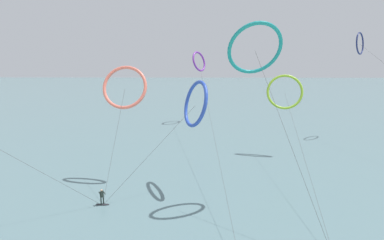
{
  "coord_description": "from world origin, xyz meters",
  "views": [
    {
      "loc": [
        0.55,
        -5.75,
        14.7
      ],
      "look_at": [
        0.0,
        22.89,
        8.38
      ],
      "focal_mm": 26.52,
      "sensor_mm": 36.0,
      "label": 1
    }
  ],
  "objects": [
    {
      "name": "surfer_charcoal",
      "position": [
        -9.05,
        20.33,
        0.82
      ],
      "size": [
        1.4,
        0.72,
        1.7
      ],
      "rotation": [
        0.0,
        0.0,
        4.13
      ],
      "color": "black",
      "rests_on": "ground"
    },
    {
      "name": "sea_water",
      "position": [
        0.0,
        107.89,
        0.04
      ],
      "size": [
        400.0,
        200.0,
        0.08
      ],
      "primitive_type": "cube",
      "color": "slate",
      "rests_on": "ground"
    },
    {
      "name": "kite_navy",
      "position": [
        29.67,
        47.24,
        17.12
      ],
      "size": [
        4.49,
        36.69,
        19.18
      ],
      "rotation": [
        0.0,
        0.0,
        0.8
      ],
      "color": "navy",
      "rests_on": "ground"
    },
    {
      "name": "kite_coral",
      "position": [
        -7.95,
        27.25,
        11.31
      ],
      "size": [
        5.43,
        8.33,
        13.82
      ],
      "rotation": [
        0.0,
        0.0,
        6.22
      ],
      "color": "#EA7260",
      "rests_on": "ground"
    },
    {
      "name": "kite_cobalt",
      "position": [
        0.32,
        24.61,
        9.8
      ],
      "size": [
        11.2,
        7.02,
        12.37
      ],
      "rotation": [
        0.0,
        0.0,
        5.13
      ],
      "color": "#2647B7",
      "rests_on": "ground"
    },
    {
      "name": "kite_teal",
      "position": [
        5.81,
        21.07,
        15.48
      ],
      "size": [
        7.47,
        11.4,
        17.86
      ],
      "rotation": [
        0.0,
        0.0,
        3.31
      ],
      "color": "teal",
      "rests_on": "ground"
    },
    {
      "name": "kite_lime",
      "position": [
        13.59,
        36.66,
        9.69
      ],
      "size": [
        5.88,
        26.64,
        12.28
      ],
      "rotation": [
        0.0,
        0.0,
        6.12
      ],
      "color": "#8CC62D",
      "rests_on": "ground"
    },
    {
      "name": "kite_violet",
      "position": [
        0.89,
        58.95,
        13.83
      ],
      "size": [
        4.81,
        52.32,
        16.13
      ],
      "rotation": [
        0.0,
        0.0,
        0.98
      ],
      "color": "purple",
      "rests_on": "ground"
    }
  ]
}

